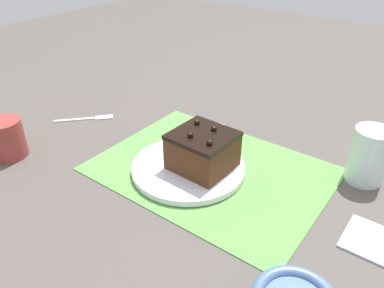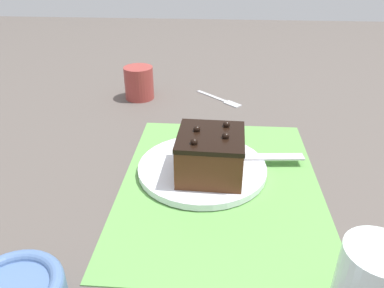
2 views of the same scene
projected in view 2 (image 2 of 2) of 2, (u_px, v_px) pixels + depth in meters
The scene contains 7 objects.
ground_plane at pixel (220, 184), 0.65m from camera, with size 3.00×3.00×0.00m, color #544C47.
placemat_woven at pixel (220, 183), 0.65m from camera, with size 0.46×0.34×0.00m, color #609E4C.
cake_plate at pixel (202, 168), 0.68m from camera, with size 0.23×0.23×0.01m.
chocolate_cake at pixel (210, 154), 0.63m from camera, with size 0.12×0.11×0.08m.
serving_knife at pixel (223, 155), 0.69m from camera, with size 0.04×0.23×0.01m.
coffee_mug at pixel (139, 82), 0.98m from camera, with size 0.09×0.08×0.08m.
dessert_fork at pixel (221, 99), 0.98m from camera, with size 0.11×0.12×0.01m.
Camera 2 is at (-0.54, 0.01, 0.37)m, focal length 35.00 mm.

